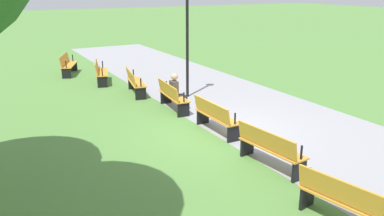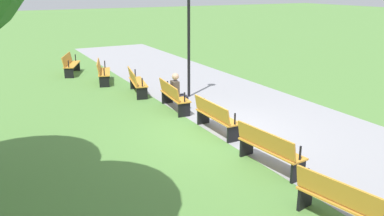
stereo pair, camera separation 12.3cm
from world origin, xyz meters
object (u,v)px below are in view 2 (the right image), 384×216
(bench_0, at_px, (70,64))
(lamp_post, at_px, (189,17))
(bench_6, at_px, (345,203))
(bench_5, at_px, (269,148))
(bench_1, at_px, (103,71))
(bench_2, at_px, (136,82))
(person_seated, at_px, (178,90))
(bench_4, at_px, (216,116))
(bench_3, at_px, (173,96))

(bench_0, bearing_deg, lamp_post, 49.82)
(bench_6, bearing_deg, bench_5, 160.07)
(bench_1, height_order, bench_5, same)
(bench_5, height_order, lamp_post, lamp_post)
(bench_1, relative_size, bench_6, 1.00)
(bench_1, height_order, bench_2, same)
(bench_2, height_order, person_seated, person_seated)
(person_seated, xyz_separation_m, lamp_post, (-1.23, 1.04, 2.13))
(bench_5, bearing_deg, bench_1, 179.97)
(bench_4, height_order, lamp_post, lamp_post)
(bench_0, xyz_separation_m, bench_4, (9.26, 1.86, 0.00))
(bench_3, height_order, lamp_post, lamp_post)
(bench_0, height_order, bench_2, same)
(lamp_post, bearing_deg, person_seated, -40.17)
(bench_3, distance_m, person_seated, 0.22)
(bench_2, height_order, bench_4, same)
(bench_4, relative_size, person_seated, 1.39)
(bench_4, bearing_deg, lamp_post, 163.39)
(bench_2, relative_size, person_seated, 1.44)
(lamp_post, bearing_deg, bench_0, -153.01)
(bench_1, xyz_separation_m, bench_2, (2.30, 0.58, 0.00))
(bench_1, bearing_deg, bench_4, 25.63)
(bench_2, bearing_deg, person_seated, 22.84)
(bench_1, distance_m, bench_3, 4.74)
(bench_3, relative_size, bench_5, 1.00)
(lamp_post, bearing_deg, bench_6, -10.46)
(bench_1, xyz_separation_m, bench_6, (11.75, 0.58, 0.00))
(bench_1, relative_size, lamp_post, 0.44)
(bench_3, distance_m, bench_4, 2.38)
(bench_1, relative_size, bench_2, 1.00)
(bench_5, relative_size, bench_6, 0.99)
(bench_2, distance_m, bench_3, 2.38)
(bench_2, bearing_deg, bench_0, -151.56)
(bench_2, xyz_separation_m, person_seated, (2.41, 0.49, 0.17))
(bench_6, height_order, lamp_post, lamp_post)
(bench_4, relative_size, lamp_post, 0.42)
(bench_0, height_order, bench_3, same)
(bench_5, height_order, person_seated, person_seated)
(bench_0, xyz_separation_m, lamp_post, (5.72, 2.91, 2.30))
(bench_3, xyz_separation_m, bench_6, (7.09, -0.35, 0.00))
(bench_5, bearing_deg, person_seated, 172.63)
(bench_4, height_order, bench_6, same)
(bench_1, bearing_deg, bench_0, -143.01)
(bench_0, distance_m, bench_6, 14.05)
(lamp_post, bearing_deg, bench_3, -45.19)
(bench_2, height_order, bench_6, same)
(bench_0, bearing_deg, bench_5, 31.34)
(bench_4, distance_m, lamp_post, 4.35)
(lamp_post, bearing_deg, bench_4, -16.61)
(bench_1, xyz_separation_m, lamp_post, (3.49, 2.11, 2.30))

